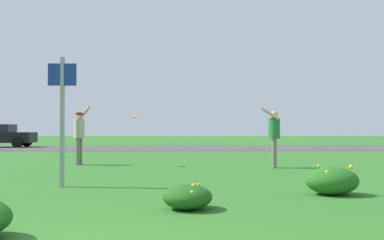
{
  "coord_description": "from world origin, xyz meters",
  "views": [
    {
      "loc": [
        1.46,
        -3.34,
        1.15
      ],
      "look_at": [
        1.89,
        9.07,
        1.4
      ],
      "focal_mm": 42.59,
      "sensor_mm": 36.0,
      "label": 1
    }
  ],
  "objects": [
    {
      "name": "highway_strip",
      "position": [
        0.0,
        24.03,
        0.0
      ],
      "size": [
        120.0,
        8.46,
        0.01
      ],
      "primitive_type": "cube",
      "color": "#424244",
      "rests_on": "ground"
    },
    {
      "name": "person_thrower_red_cap_gray_shirt",
      "position": [
        -1.66,
        11.37,
        1.03
      ],
      "size": [
        0.51,
        0.52,
        1.9
      ],
      "color": "#B2B2B7",
      "rests_on": "ground"
    },
    {
      "name": "sign_post_near_path",
      "position": [
        -0.81,
        5.78,
        1.56
      ],
      "size": [
        0.56,
        0.1,
        2.58
      ],
      "color": "#93969B",
      "rests_on": "ground"
    },
    {
      "name": "highway_center_stripe",
      "position": [
        0.0,
        24.03,
        0.01
      ],
      "size": [
        120.0,
        0.16,
        0.0
      ],
      "primitive_type": "cube",
      "color": "yellow",
      "rests_on": "ground"
    },
    {
      "name": "daylily_clump_front_right",
      "position": [
        4.18,
        4.53,
        0.25
      ],
      "size": [
        0.92,
        0.81,
        0.53
      ],
      "color": "#23661E",
      "rests_on": "ground"
    },
    {
      "name": "frisbee_orange",
      "position": [
        0.16,
        10.78,
        1.53
      ],
      "size": [
        0.27,
        0.27,
        0.09
      ],
      "color": "orange"
    },
    {
      "name": "person_catcher_green_shirt",
      "position": [
        4.35,
        10.04,
        1.02
      ],
      "size": [
        0.58,
        0.53,
        1.79
      ],
      "color": "#287038",
      "rests_on": "ground"
    },
    {
      "name": "daylily_clump_mid_left",
      "position": [
        1.62,
        3.18,
        0.18
      ],
      "size": [
        0.71,
        0.74,
        0.37
      ],
      "color": "#1E5619",
      "rests_on": "ground"
    },
    {
      "name": "ground_plane",
      "position": [
        0.0,
        12.02,
        0.0
      ],
      "size": [
        120.0,
        120.0,
        0.0
      ],
      "primitive_type": "plane",
      "color": "#2D6B23"
    }
  ]
}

